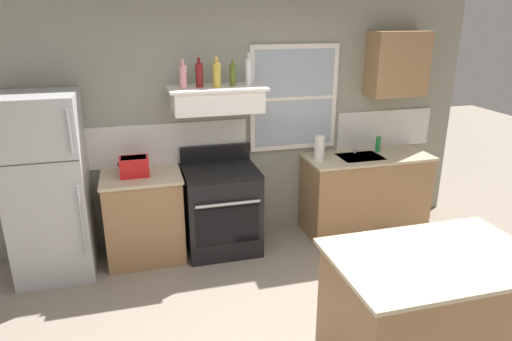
{
  "coord_description": "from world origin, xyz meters",
  "views": [
    {
      "loc": [
        -1.07,
        -2.54,
        2.45
      ],
      "look_at": [
        -0.05,
        1.2,
        1.1
      ],
      "focal_mm": 32.19,
      "sensor_mm": 36.0,
      "label": 1
    }
  ],
  "objects_px": {
    "refrigerator": "(48,188)",
    "paper_towel_roll": "(319,148)",
    "dish_soap_bottle": "(378,144)",
    "bottle_olive_oil_square": "(233,75)",
    "toaster": "(134,166)",
    "stove_range": "(221,209)",
    "bottle_rose_pink": "(183,77)",
    "bottle_champagne_gold_foil": "(217,75)",
    "kitchen_island": "(428,313)",
    "bottle_red_label_wine": "(199,75)",
    "bottle_clear_tall": "(249,71)"
  },
  "relations": [
    {
      "from": "refrigerator",
      "to": "paper_towel_roll",
      "type": "distance_m",
      "value": 2.76
    },
    {
      "from": "bottle_champagne_gold_foil",
      "to": "dish_soap_bottle",
      "type": "xyz_separation_m",
      "value": [
        1.88,
        0.09,
        -0.87
      ]
    },
    {
      "from": "bottle_red_label_wine",
      "to": "paper_towel_roll",
      "type": "xyz_separation_m",
      "value": [
        1.27,
        -0.07,
        -0.82
      ]
    },
    {
      "from": "bottle_rose_pink",
      "to": "bottle_red_label_wine",
      "type": "height_order",
      "value": "bottle_red_label_wine"
    },
    {
      "from": "bottle_rose_pink",
      "to": "paper_towel_roll",
      "type": "bearing_deg",
      "value": -0.04
    },
    {
      "from": "bottle_red_label_wine",
      "to": "stove_range",
      "type": "bearing_deg",
      "value": -31.89
    },
    {
      "from": "bottle_olive_oil_square",
      "to": "dish_soap_bottle",
      "type": "relative_size",
      "value": 1.44
    },
    {
      "from": "stove_range",
      "to": "bottle_olive_oil_square",
      "type": "distance_m",
      "value": 1.4
    },
    {
      "from": "dish_soap_bottle",
      "to": "kitchen_island",
      "type": "height_order",
      "value": "dish_soap_bottle"
    },
    {
      "from": "kitchen_island",
      "to": "bottle_clear_tall",
      "type": "bearing_deg",
      "value": 107.8
    },
    {
      "from": "bottle_red_label_wine",
      "to": "bottle_clear_tall",
      "type": "distance_m",
      "value": 0.5
    },
    {
      "from": "dish_soap_bottle",
      "to": "kitchen_island",
      "type": "xyz_separation_m",
      "value": [
        -0.83,
        -2.26,
        -0.54
      ]
    },
    {
      "from": "bottle_olive_oil_square",
      "to": "dish_soap_bottle",
      "type": "bearing_deg",
      "value": 1.57
    },
    {
      "from": "refrigerator",
      "to": "bottle_red_label_wine",
      "type": "bearing_deg",
      "value": 4.83
    },
    {
      "from": "bottle_rose_pink",
      "to": "paper_towel_roll",
      "type": "height_order",
      "value": "bottle_rose_pink"
    },
    {
      "from": "toaster",
      "to": "bottle_rose_pink",
      "type": "relative_size",
      "value": 1.09
    },
    {
      "from": "dish_soap_bottle",
      "to": "bottle_champagne_gold_foil",
      "type": "bearing_deg",
      "value": -177.18
    },
    {
      "from": "refrigerator",
      "to": "toaster",
      "type": "xyz_separation_m",
      "value": [
        0.8,
        0.05,
        0.12
      ]
    },
    {
      "from": "dish_soap_bottle",
      "to": "bottle_olive_oil_square",
      "type": "bearing_deg",
      "value": -178.43
    },
    {
      "from": "toaster",
      "to": "bottle_olive_oil_square",
      "type": "relative_size",
      "value": 1.15
    },
    {
      "from": "bottle_red_label_wine",
      "to": "kitchen_island",
      "type": "bearing_deg",
      "value": -61.37
    },
    {
      "from": "toaster",
      "to": "bottle_clear_tall",
      "type": "xyz_separation_m",
      "value": [
        1.19,
        0.08,
        0.87
      ]
    },
    {
      "from": "refrigerator",
      "to": "bottle_champagne_gold_foil",
      "type": "bearing_deg",
      "value": 2.35
    },
    {
      "from": "bottle_champagne_gold_foil",
      "to": "kitchen_island",
      "type": "relative_size",
      "value": 0.21
    },
    {
      "from": "toaster",
      "to": "bottle_rose_pink",
      "type": "distance_m",
      "value": 1.0
    },
    {
      "from": "refrigerator",
      "to": "paper_towel_roll",
      "type": "relative_size",
      "value": 6.56
    },
    {
      "from": "bottle_red_label_wine",
      "to": "kitchen_island",
      "type": "relative_size",
      "value": 0.2
    },
    {
      "from": "bottle_rose_pink",
      "to": "bottle_clear_tall",
      "type": "xyz_separation_m",
      "value": [
        0.66,
        0.07,
        0.02
      ]
    },
    {
      "from": "bottle_champagne_gold_foil",
      "to": "bottle_olive_oil_square",
      "type": "relative_size",
      "value": 1.12
    },
    {
      "from": "bottle_champagne_gold_foil",
      "to": "dish_soap_bottle",
      "type": "relative_size",
      "value": 1.61
    },
    {
      "from": "refrigerator",
      "to": "bottle_rose_pink",
      "type": "height_order",
      "value": "bottle_rose_pink"
    },
    {
      "from": "bottle_champagne_gold_foil",
      "to": "kitchen_island",
      "type": "xyz_separation_m",
      "value": [
        1.05,
        -2.17,
        -1.41
      ]
    },
    {
      "from": "bottle_olive_oil_square",
      "to": "refrigerator",
      "type": "bearing_deg",
      "value": -176.43
    },
    {
      "from": "bottle_red_label_wine",
      "to": "bottle_champagne_gold_foil",
      "type": "bearing_deg",
      "value": -19.7
    },
    {
      "from": "toaster",
      "to": "stove_range",
      "type": "xyz_separation_m",
      "value": [
        0.85,
        -0.03,
        -0.54
      ]
    },
    {
      "from": "dish_soap_bottle",
      "to": "kitchen_island",
      "type": "relative_size",
      "value": 0.13
    },
    {
      "from": "bottle_clear_tall",
      "to": "dish_soap_bottle",
      "type": "distance_m",
      "value": 1.78
    },
    {
      "from": "bottle_red_label_wine",
      "to": "bottle_olive_oil_square",
      "type": "relative_size",
      "value": 1.11
    },
    {
      "from": "bottle_olive_oil_square",
      "to": "bottle_clear_tall",
      "type": "relative_size",
      "value": 0.8
    },
    {
      "from": "toaster",
      "to": "bottle_champagne_gold_foil",
      "type": "bearing_deg",
      "value": 0.92
    },
    {
      "from": "stove_range",
      "to": "bottle_olive_oil_square",
      "type": "height_order",
      "value": "bottle_olive_oil_square"
    },
    {
      "from": "bottle_red_label_wine",
      "to": "dish_soap_bottle",
      "type": "xyz_separation_m",
      "value": [
        2.05,
        0.03,
        -0.87
      ]
    },
    {
      "from": "stove_range",
      "to": "kitchen_island",
      "type": "bearing_deg",
      "value": -63.69
    },
    {
      "from": "paper_towel_roll",
      "to": "kitchen_island",
      "type": "bearing_deg",
      "value": -91.54
    },
    {
      "from": "paper_towel_roll",
      "to": "dish_soap_bottle",
      "type": "relative_size",
      "value": 1.5
    },
    {
      "from": "refrigerator",
      "to": "bottle_red_label_wine",
      "type": "height_order",
      "value": "bottle_red_label_wine"
    },
    {
      "from": "refrigerator",
      "to": "bottle_rose_pink",
      "type": "xyz_separation_m",
      "value": [
        1.32,
        0.06,
        0.97
      ]
    },
    {
      "from": "bottle_rose_pink",
      "to": "bottle_olive_oil_square",
      "type": "xyz_separation_m",
      "value": [
        0.5,
        0.05,
        -0.01
      ]
    },
    {
      "from": "paper_towel_roll",
      "to": "toaster",
      "type": "bearing_deg",
      "value": -179.81
    },
    {
      "from": "bottle_champagne_gold_foil",
      "to": "dish_soap_bottle",
      "type": "bearing_deg",
      "value": 2.82
    }
  ]
}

